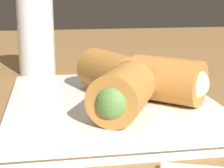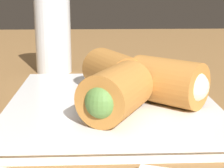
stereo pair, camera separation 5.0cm
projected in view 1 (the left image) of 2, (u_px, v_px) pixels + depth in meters
table_surface at (132, 119)px, 44.72cm from camera, size 180.00×140.00×2.00cm
serving_plate at (112, 107)px, 43.41cm from camera, size 27.93×23.63×1.50cm
roll_front_left at (112, 74)px, 45.42cm from camera, size 9.35×7.88×5.16cm
roll_front_right at (121, 93)px, 37.05cm from camera, size 9.42×8.18×5.16cm
roll_back_left at (171, 81)px, 42.15cm from camera, size 9.12×9.38×5.16cm
drinking_glass at (36, 32)px, 62.11cm from camera, size 6.03×6.03×14.00cm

